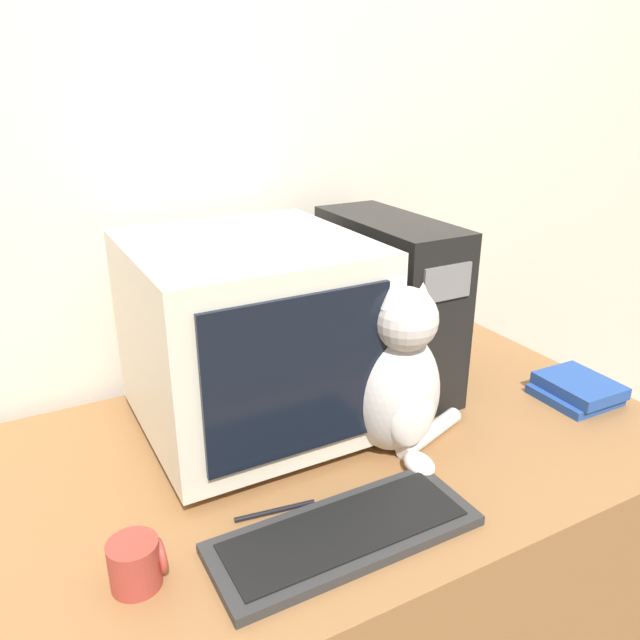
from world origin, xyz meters
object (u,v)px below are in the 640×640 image
at_px(keyboard, 345,533).
at_px(cat, 397,382).
at_px(pen, 275,511).
at_px(mug, 136,563).
at_px(crt_monitor, 250,336).
at_px(book_stack, 577,389).
at_px(computer_tower, 387,303).

bearing_deg(keyboard, cat, 38.94).
relative_size(keyboard, pen, 3.13).
xyz_separation_m(keyboard, mug, (-0.32, 0.06, 0.03)).
xyz_separation_m(crt_monitor, pen, (-0.08, -0.29, -0.21)).
bearing_deg(cat, keyboard, -137.80).
distance_m(book_stack, pen, 0.80).
distance_m(computer_tower, keyboard, 0.61).
bearing_deg(mug, computer_tower, 28.48).
distance_m(keyboard, mug, 0.33).
bearing_deg(crt_monitor, mug, -134.46).
relative_size(crt_monitor, keyboard, 1.03).
relative_size(book_stack, mug, 2.12).
bearing_deg(mug, keyboard, -11.28).
height_order(keyboard, pen, keyboard).
xyz_separation_m(computer_tower, mug, (-0.70, -0.38, -0.17)).
distance_m(keyboard, book_stack, 0.74).
bearing_deg(cat, computer_tower, 63.08).
xyz_separation_m(cat, book_stack, (0.50, -0.03, -0.13)).
xyz_separation_m(pen, mug, (-0.25, -0.05, 0.03)).
bearing_deg(pen, keyboard, -56.81).
distance_m(book_stack, mug, 1.05).
distance_m(keyboard, pen, 0.14).
bearing_deg(mug, book_stack, 4.61).
distance_m(computer_tower, mug, 0.81).
bearing_deg(computer_tower, mug, -151.52).
bearing_deg(pen, computer_tower, 36.16).
height_order(crt_monitor, keyboard, crt_monitor).
relative_size(book_stack, pen, 1.21).
xyz_separation_m(computer_tower, cat, (-0.15, -0.26, -0.05)).
height_order(computer_tower, book_stack, computer_tower).
distance_m(cat, mug, 0.57).
bearing_deg(cat, book_stack, -0.70).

